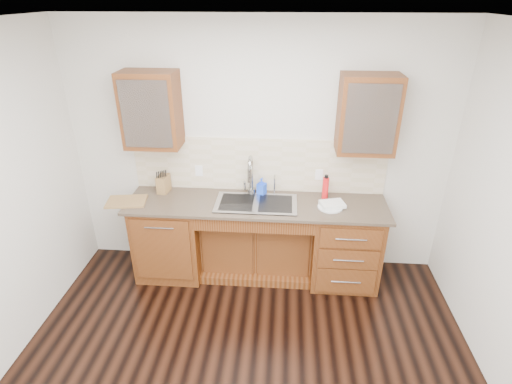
# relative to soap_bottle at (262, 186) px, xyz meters

# --- Properties ---
(ceiling) EXTENTS (4.00, 3.50, 0.10)m
(ceiling) POSITION_rel_soap_bottle_xyz_m (-0.04, -1.63, 1.75)
(ceiling) COLOR white
(ceiling) RESTS_ON wall_back
(wall_back) EXTENTS (4.00, 0.10, 2.70)m
(wall_back) POSITION_rel_soap_bottle_xyz_m (-0.04, 0.17, 0.35)
(wall_back) COLOR silver
(wall_back) RESTS_ON ground
(base_cabinet_left) EXTENTS (0.70, 0.62, 0.88)m
(base_cabinet_left) POSITION_rel_soap_bottle_xyz_m (-0.99, -0.19, -0.56)
(base_cabinet_left) COLOR #593014
(base_cabinet_left) RESTS_ON ground
(base_cabinet_center) EXTENTS (1.20, 0.44, 0.70)m
(base_cabinet_center) POSITION_rel_soap_bottle_xyz_m (-0.04, -0.10, -0.65)
(base_cabinet_center) COLOR #593014
(base_cabinet_center) RESTS_ON ground
(base_cabinet_right) EXTENTS (0.70, 0.62, 0.88)m
(base_cabinet_right) POSITION_rel_soap_bottle_xyz_m (0.91, -0.19, -0.56)
(base_cabinet_right) COLOR #593014
(base_cabinet_right) RESTS_ON ground
(countertop) EXTENTS (2.70, 0.65, 0.03)m
(countertop) POSITION_rel_soap_bottle_xyz_m (-0.04, -0.21, -0.11)
(countertop) COLOR #84705B
(countertop) RESTS_ON base_cabinet_left
(backsplash) EXTENTS (2.70, 0.02, 0.59)m
(backsplash) POSITION_rel_soap_bottle_xyz_m (-0.04, 0.11, 0.20)
(backsplash) COLOR beige
(backsplash) RESTS_ON wall_back
(sink) EXTENTS (0.84, 0.46, 0.19)m
(sink) POSITION_rel_soap_bottle_xyz_m (-0.04, -0.22, -0.18)
(sink) COLOR #9E9EA5
(sink) RESTS_ON countertop
(faucet) EXTENTS (0.04, 0.04, 0.40)m
(faucet) POSITION_rel_soap_bottle_xyz_m (-0.11, 0.01, 0.11)
(faucet) COLOR #999993
(faucet) RESTS_ON countertop
(filter_tap) EXTENTS (0.02, 0.02, 0.24)m
(filter_tap) POSITION_rel_soap_bottle_xyz_m (0.14, 0.02, 0.03)
(filter_tap) COLOR #999993
(filter_tap) RESTS_ON countertop
(upper_cabinet_left) EXTENTS (0.55, 0.34, 0.75)m
(upper_cabinet_left) POSITION_rel_soap_bottle_xyz_m (-1.09, -0.05, 0.82)
(upper_cabinet_left) COLOR #593014
(upper_cabinet_left) RESTS_ON wall_back
(upper_cabinet_right) EXTENTS (0.55, 0.34, 0.75)m
(upper_cabinet_right) POSITION_rel_soap_bottle_xyz_m (1.01, -0.05, 0.82)
(upper_cabinet_right) COLOR #593014
(upper_cabinet_right) RESTS_ON wall_back
(outlet_left) EXTENTS (0.08, 0.01, 0.12)m
(outlet_left) POSITION_rel_soap_bottle_xyz_m (-0.69, 0.09, 0.12)
(outlet_left) COLOR white
(outlet_left) RESTS_ON backsplash
(outlet_right) EXTENTS (0.08, 0.01, 0.12)m
(outlet_right) POSITION_rel_soap_bottle_xyz_m (0.61, 0.09, 0.12)
(outlet_right) COLOR white
(outlet_right) RESTS_ON backsplash
(soap_bottle) EXTENTS (0.11, 0.11, 0.19)m
(soap_bottle) POSITION_rel_soap_bottle_xyz_m (0.00, 0.00, 0.00)
(soap_bottle) COLOR blue
(soap_bottle) RESTS_ON countertop
(water_bottle) EXTENTS (0.08, 0.08, 0.24)m
(water_bottle) POSITION_rel_soap_bottle_xyz_m (0.67, -0.05, 0.03)
(water_bottle) COLOR red
(water_bottle) RESTS_ON countertop
(plate) EXTENTS (0.33, 0.33, 0.01)m
(plate) POSITION_rel_soap_bottle_xyz_m (0.71, -0.25, -0.09)
(plate) COLOR silver
(plate) RESTS_ON countertop
(dish_towel) EXTENTS (0.27, 0.23, 0.04)m
(dish_towel) POSITION_rel_soap_bottle_xyz_m (0.73, -0.24, -0.06)
(dish_towel) COLOR beige
(dish_towel) RESTS_ON plate
(knife_block) EXTENTS (0.12, 0.18, 0.19)m
(knife_block) POSITION_rel_soap_bottle_xyz_m (-1.07, -0.02, 0.00)
(knife_block) COLOR brown
(knife_block) RESTS_ON countertop
(cutting_board) EXTENTS (0.43, 0.33, 0.02)m
(cutting_board) POSITION_rel_soap_bottle_xyz_m (-1.39, -0.29, -0.08)
(cutting_board) COLOR brown
(cutting_board) RESTS_ON countertop
(cup_left_a) EXTENTS (0.15, 0.15, 0.10)m
(cup_left_a) POSITION_rel_soap_bottle_xyz_m (-1.24, -0.05, 0.77)
(cup_left_a) COLOR white
(cup_left_a) RESTS_ON upper_cabinet_left
(cup_left_b) EXTENTS (0.11, 0.11, 0.10)m
(cup_left_b) POSITION_rel_soap_bottle_xyz_m (-0.99, -0.05, 0.77)
(cup_left_b) COLOR white
(cup_left_b) RESTS_ON upper_cabinet_left
(cup_right_a) EXTENTS (0.17, 0.17, 0.10)m
(cup_right_a) POSITION_rel_soap_bottle_xyz_m (0.95, -0.05, 0.77)
(cup_right_a) COLOR silver
(cup_right_a) RESTS_ON upper_cabinet_right
(cup_right_b) EXTENTS (0.14, 0.14, 0.10)m
(cup_right_b) POSITION_rel_soap_bottle_xyz_m (1.05, -0.05, 0.77)
(cup_right_b) COLOR white
(cup_right_b) RESTS_ON upper_cabinet_right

